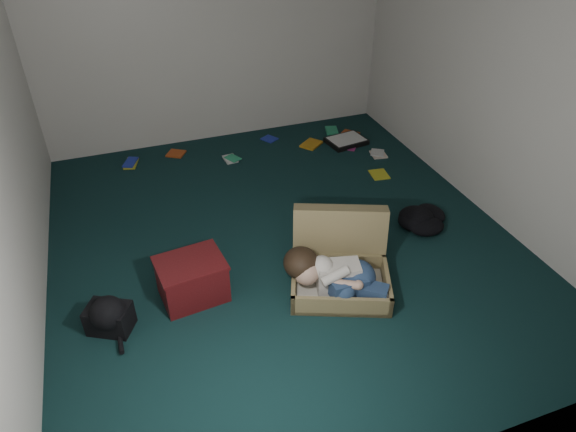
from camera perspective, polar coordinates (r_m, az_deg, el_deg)
floor at (r=4.66m, az=-0.63°, el=-2.54°), size 4.50×4.50×0.00m
wall_back at (r=6.07m, az=-8.23°, el=19.95°), size 4.50×0.00×4.50m
wall_front at (r=2.32m, az=18.17°, el=-8.72°), size 4.50×0.00×4.50m
wall_right at (r=4.99m, az=22.26°, el=14.50°), size 0.00×4.50×4.50m
suitcase at (r=4.15m, az=5.78°, el=-5.24°), size 0.99×0.97×0.56m
person at (r=3.97m, az=5.18°, el=-6.52°), size 0.74×0.61×0.35m
maroon_bin at (r=4.05m, az=-10.61°, el=-6.91°), size 0.55×0.45×0.35m
backpack at (r=3.99m, az=-19.24°, el=-10.58°), size 0.48×0.45×0.23m
clothing_pile at (r=4.97m, az=15.26°, el=-0.19°), size 0.51×0.43×0.16m
paper_tray at (r=6.31m, az=6.50°, el=8.30°), size 0.49×0.40×0.06m
book_scatter at (r=6.12m, az=0.41°, el=7.44°), size 2.93×1.48×0.02m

